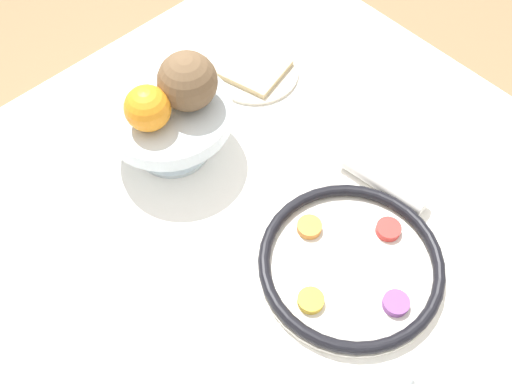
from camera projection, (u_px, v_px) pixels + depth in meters
The scene contains 8 objects.
ground_plane at pixel (279, 365), 1.62m from camera, with size 8.00×8.00×0.00m, color #99704C.
dining_table at pixel (284, 315), 1.32m from camera, with size 1.20×1.09×0.71m.
seder_plate at pixel (351, 264), 0.97m from camera, with size 0.30×0.30×0.03m.
fruit_stand at pixel (168, 117), 1.05m from camera, with size 0.23×0.23×0.11m.
orange_fruit at pixel (147, 108), 0.98m from camera, with size 0.08×0.08×0.08m.
coconut at pixel (187, 81), 0.99m from camera, with size 0.10×0.10×0.10m.
bread_plate at pixel (255, 71), 1.22m from camera, with size 0.18×0.18×0.02m.
napkin_roll at pixel (384, 182), 1.06m from camera, with size 0.17×0.06×0.04m.
Camera 1 is at (-0.32, 0.39, 1.61)m, focal length 42.00 mm.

